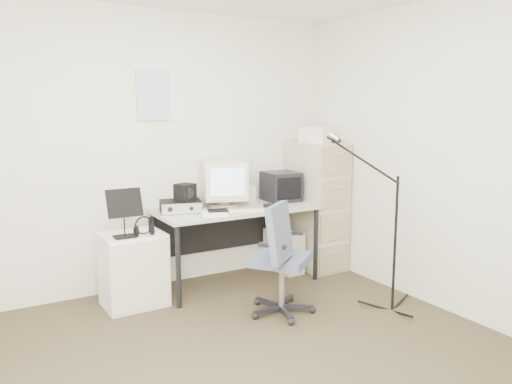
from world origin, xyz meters
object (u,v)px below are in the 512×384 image
side_cart (133,270)px  desk (236,245)px  office_chair (282,257)px  filing_cabinet (316,206)px

side_cart → desk: bearing=1.0°
desk → office_chair: size_ratio=1.62×
desk → side_cart: bearing=-177.3°
desk → filing_cabinet: bearing=1.8°
filing_cabinet → side_cart: size_ratio=2.11×
filing_cabinet → desk: (-0.95, -0.03, -0.29)m
filing_cabinet → desk: filing_cabinet is taller
filing_cabinet → office_chair: (-0.97, -0.84, -0.19)m
desk → side_cart: size_ratio=2.44×
side_cart → office_chair: bearing=-39.7°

